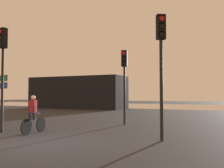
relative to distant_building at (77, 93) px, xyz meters
name	(u,v)px	position (x,y,z in m)	size (l,w,h in m)	color
ground_plane	(38,144)	(10.68, -19.65, -1.92)	(120.00, 120.00, 0.00)	#28282D
water_strip	(179,106)	(10.68, 10.00, -1.92)	(80.00, 16.00, 0.01)	#9E937F
distant_building	(77,93)	(0.00, 0.00, 0.00)	(11.96, 4.00, 3.84)	black
traffic_light_center	(124,73)	(11.44, -13.52, 0.96)	(0.36, 0.37, 4.11)	black
traffic_light_near_right	(161,53)	(14.39, -17.52, 1.23)	(0.40, 0.42, 4.54)	black
traffic_light_near_left	(3,60)	(7.55, -18.35, 1.27)	(0.36, 0.38, 4.60)	black
direction_sign_post	(2,92)	(6.97, -17.85, -0.12)	(1.07, 0.33, 2.60)	slate
cyclist	(33,114)	(9.00, -18.01, -1.10)	(0.46, 1.70, 1.62)	black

